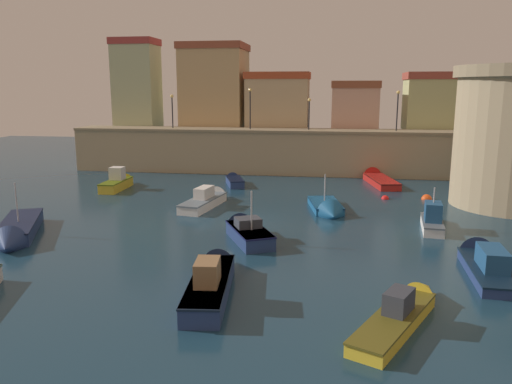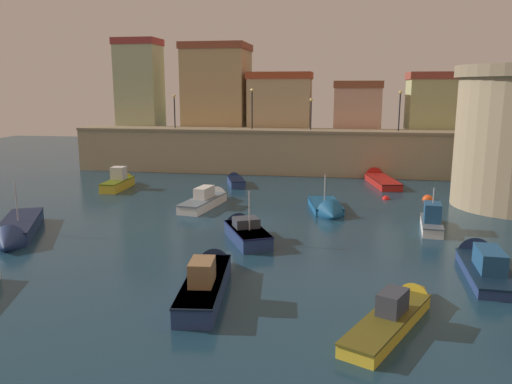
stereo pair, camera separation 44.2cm
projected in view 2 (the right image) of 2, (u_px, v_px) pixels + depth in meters
The scene contains 21 objects.
ground_plane at pixel (245, 221), 32.09m from camera, with size 101.36×101.36×0.00m, color #19384C.
quay_wall at pixel (281, 151), 49.66m from camera, with size 40.81×3.82×4.30m.
old_town_backdrop at pixel (270, 93), 52.88m from camera, with size 36.66×6.23×9.28m.
quay_lamp_0 at pixel (174, 106), 50.55m from camera, with size 0.32×0.32×3.29m.
quay_lamp_1 at pixel (252, 102), 49.19m from camera, with size 0.32×0.32×3.89m.
quay_lamp_2 at pixel (311, 108), 48.36m from camera, with size 0.32×0.32×2.98m.
quay_lamp_3 at pixel (400, 104), 46.93m from camera, with size 0.32×0.32×3.69m.
moored_boat_0 at pixel (328, 209), 33.91m from camera, with size 2.83×5.60×3.05m.
moored_boat_1 at pixel (16, 231), 28.33m from camera, with size 4.68×7.45×3.48m.
moored_boat_2 at pixel (482, 262), 23.38m from camera, with size 2.00×6.69×1.99m.
moored_boat_3 at pixel (235, 180), 44.20m from camera, with size 2.49×4.40×1.13m.
moored_boat_4 at pixel (244, 230), 28.32m from camera, with size 3.75×5.35×3.29m.
moored_boat_5 at pixel (468, 201), 36.44m from camera, with size 1.41×6.16×2.64m.
moored_boat_6 at pixel (209, 199), 36.45m from camera, with size 2.51×6.73×1.82m.
moored_boat_7 at pixel (121, 181), 42.55m from camera, with size 1.45×5.40×2.06m.
moored_boat_8 at pixel (398, 311), 18.31m from camera, with size 4.09×6.71×1.65m.
moored_boat_10 at pixel (208, 278), 21.07m from camera, with size 2.23×7.33×2.04m.
moored_boat_12 at pixel (379, 179), 44.96m from camera, with size 3.08×7.39×1.63m.
moored_boat_13 at pixel (431, 220), 30.24m from camera, with size 1.59×4.84×2.80m.
mooring_buoy_0 at pixel (386, 199), 38.24m from camera, with size 0.57×0.57×0.57m, color red.
mooring_buoy_1 at pixel (428, 200), 38.05m from camera, with size 0.78×0.78×0.78m, color #EA4C19.
Camera 2 is at (5.88, -30.51, 8.24)m, focal length 35.63 mm.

